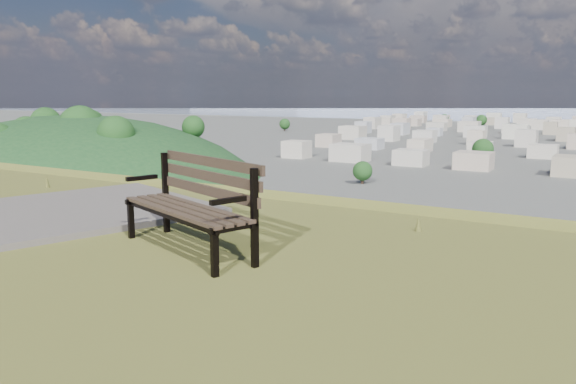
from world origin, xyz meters
The scene contains 5 objects.
park_bench centered at (0.70, 1.29, 25.52)m, with size 1.85×1.14×0.93m.
gravel_patch centered at (-1.95, 1.47, 25.03)m, with size 2.76×3.95×0.08m, color #645D57.
grass_tufts centered at (0.24, 0.14, 25.11)m, with size 12.49×7.38×0.28m.
green_wooded_hill centered at (-151.96, 122.17, 0.11)m, with size 151.94×121.55×75.97m.
city_trees centered at (-26.39, 319.00, 4.83)m, with size 406.52×387.20×9.98m.
Camera 1 is at (4.28, -2.95, 26.56)m, focal length 35.00 mm.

